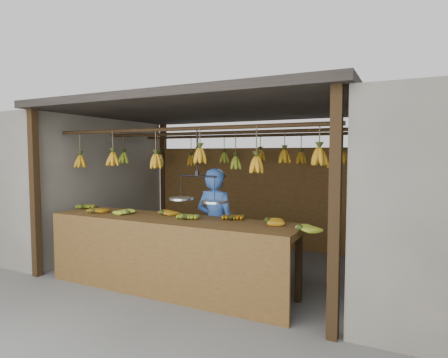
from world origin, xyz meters
The scene contains 8 objects.
ground centered at (0.00, 0.00, 0.00)m, with size 80.00×80.00×0.00m, color #5B5B57.
stall centered at (0.00, 0.33, 1.97)m, with size 4.30×3.30×2.40m.
neighbor_left centered at (-3.60, 0.00, 1.15)m, with size 3.00×3.00×2.30m, color slate.
counter centered at (-0.04, -1.22, 0.70)m, with size 3.48×0.75×0.96m.
hanging_bananas centered at (0.01, 0.00, 1.62)m, with size 3.63×2.25×0.39m.
balance_scale centered at (0.28, -1.00, 1.17)m, with size 0.82×0.37×0.89m.
vendor centered at (0.32, -0.60, 0.75)m, with size 0.55×0.36×1.51m, color #3359A5.
bag_bundles centered at (1.94, 1.35, 1.02)m, with size 0.08×0.26×1.25m.
Camera 1 is at (2.58, -4.91, 1.70)m, focal length 30.00 mm.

